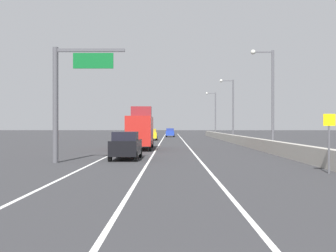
% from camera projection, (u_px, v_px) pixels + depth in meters
% --- Properties ---
extents(ground_plane, '(320.00, 320.00, 0.00)m').
position_uv_depth(ground_plane, '(174.00, 141.00, 66.69)').
color(ground_plane, '#2D2D30').
extents(lane_stripe_left, '(0.16, 130.00, 0.00)m').
position_uv_depth(lane_stripe_left, '(135.00, 143.00, 57.73)').
color(lane_stripe_left, silver).
rests_on(lane_stripe_left, ground_plane).
extents(lane_stripe_center, '(0.16, 130.00, 0.00)m').
position_uv_depth(lane_stripe_center, '(160.00, 143.00, 57.70)').
color(lane_stripe_center, silver).
rests_on(lane_stripe_center, ground_plane).
extents(lane_stripe_right, '(0.16, 130.00, 0.00)m').
position_uv_depth(lane_stripe_right, '(185.00, 143.00, 57.68)').
color(lane_stripe_right, silver).
rests_on(lane_stripe_right, ground_plane).
extents(jersey_barrier_right, '(0.60, 120.00, 1.10)m').
position_uv_depth(jersey_barrier_right, '(258.00, 144.00, 42.64)').
color(jersey_barrier_right, '#9E998E').
rests_on(jersey_barrier_right, ground_plane).
extents(overhead_sign_gantry, '(4.68, 0.36, 7.50)m').
position_uv_depth(overhead_sign_gantry, '(67.00, 90.00, 27.07)').
color(overhead_sign_gantry, '#47474C').
rests_on(overhead_sign_gantry, ground_plane).
extents(speed_advisory_sign, '(0.60, 0.11, 3.00)m').
position_uv_depth(speed_advisory_sign, '(329.00, 138.00, 21.02)').
color(speed_advisory_sign, '#4C4C51').
rests_on(speed_advisory_sign, ground_plane).
extents(lamp_post_right_second, '(2.14, 0.44, 9.36)m').
position_uv_depth(lamp_post_right_second, '(270.00, 93.00, 38.20)').
color(lamp_post_right_second, '#4C4C51').
rests_on(lamp_post_right_second, ground_plane).
extents(lamp_post_right_third, '(2.14, 0.44, 9.36)m').
position_uv_depth(lamp_post_right_third, '(231.00, 106.00, 62.57)').
color(lamp_post_right_third, '#4C4C51').
rests_on(lamp_post_right_third, ground_plane).
extents(lamp_post_right_fourth, '(2.14, 0.44, 9.36)m').
position_uv_depth(lamp_post_right_fourth, '(214.00, 111.00, 86.95)').
color(lamp_post_right_fourth, '#4C4C51').
rests_on(lamp_post_right_fourth, ground_plane).
extents(car_blue_0, '(1.93, 4.49, 1.85)m').
position_uv_depth(car_blue_0, '(170.00, 133.00, 89.75)').
color(car_blue_0, '#1E389E').
rests_on(car_blue_0, ground_plane).
extents(car_green_1, '(2.01, 4.51, 1.91)m').
position_uv_depth(car_green_1, '(130.00, 135.00, 63.28)').
color(car_green_1, '#196033').
rests_on(car_green_1, ground_plane).
extents(car_black_2, '(1.98, 4.79, 1.98)m').
position_uv_depth(car_black_2, '(126.00, 146.00, 29.79)').
color(car_black_2, black).
rests_on(car_black_2, ground_plane).
extents(car_yellow_3, '(1.88, 4.63, 1.89)m').
position_uv_depth(car_yellow_3, '(152.00, 134.00, 69.76)').
color(car_yellow_3, gold).
rests_on(car_yellow_3, ground_plane).
extents(box_truck, '(2.58, 8.48, 4.42)m').
position_uv_depth(box_truck, '(140.00, 129.00, 42.59)').
color(box_truck, '#A51E19').
rests_on(box_truck, ground_plane).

